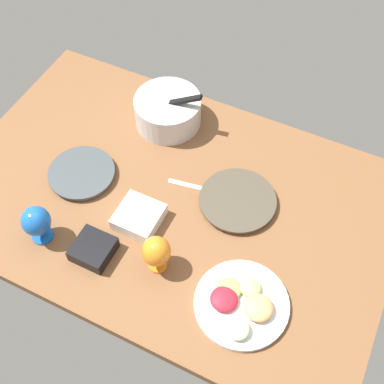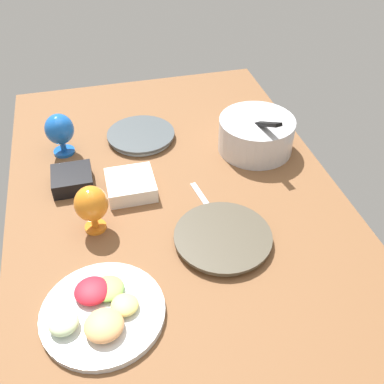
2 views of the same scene
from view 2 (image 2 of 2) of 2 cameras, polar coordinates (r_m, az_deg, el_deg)
name	(u,v)px [view 2 (image 2 of 2)]	position (r cm, az deg, el deg)	size (l,w,h in cm)	color
ground_plane	(176,199)	(145.21, -2.03, -0.93)	(160.00, 104.00, 4.00)	brown
dinner_plate_left	(141,136)	(169.38, -6.44, 7.06)	(24.82, 24.82, 2.50)	silver
dinner_plate_right	(223,238)	(128.65, 3.91, -5.78)	(27.78, 27.78, 2.50)	beige
mixing_bowl	(256,133)	(161.69, 8.07, 7.31)	(27.43, 26.33, 18.65)	silver
fruit_platter	(101,311)	(114.49, -11.40, -14.48)	(30.25, 30.25, 5.47)	silver
hurricane_glass_orange	(91,205)	(129.60, -12.55, -1.59)	(9.53, 9.53, 14.95)	orange
hurricane_glass_blue	(60,130)	(163.04, -16.32, 7.45)	(9.84, 9.84, 15.20)	blue
square_bowl_white	(131,184)	(144.64, -7.73, 0.96)	(14.95, 14.95, 5.05)	white
square_bowl_black	(72,179)	(150.49, -14.85, 1.64)	(12.72, 12.72, 5.13)	black
fork_by_right_plate	(204,200)	(141.57, 1.52, -0.98)	(18.00, 1.80, 0.60)	silver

